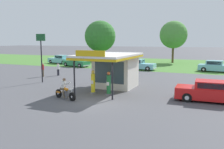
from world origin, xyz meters
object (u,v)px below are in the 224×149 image
at_px(parked_car_back_row_centre, 217,67).
at_px(parked_car_second_row_spare, 138,65).
at_px(parked_car_back_row_left, 76,62).
at_px(parked_car_back_row_centre_right, 60,60).
at_px(bystander_leaning_by_kiosk, 43,69).
at_px(bystander_standing_back_lot, 58,69).
at_px(featured_classic_sedan, 215,92).
at_px(gas_pump_nearside, 93,83).
at_px(gas_pump_offside, 109,84).
at_px(motorcycle_with_rider, 65,90).
at_px(roadside_pole_sign, 41,50).

relative_size(parked_car_back_row_centre, parked_car_second_row_spare, 1.04).
xyz_separation_m(parked_car_back_row_left, parked_car_second_row_spare, (10.82, -0.11, -0.00)).
bearing_deg(parked_car_second_row_spare, parked_car_back_row_centre_right, 168.13).
bearing_deg(bystander_leaning_by_kiosk, bystander_standing_back_lot, 54.95).
distance_m(featured_classic_sedan, parked_car_back_row_left, 26.74).
distance_m(parked_car_back_row_centre, bystander_leaning_by_kiosk, 23.22).
bearing_deg(parked_car_back_row_centre_right, gas_pump_nearside, -49.08).
relative_size(gas_pump_nearside, parked_car_back_row_centre_right, 0.34).
distance_m(gas_pump_offside, motorcycle_with_rider, 3.54).
bearing_deg(parked_car_second_row_spare, gas_pump_nearside, -85.49).
relative_size(gas_pump_offside, parked_car_back_row_centre, 0.35).
bearing_deg(featured_classic_sedan, roadside_pole_sign, 174.41).
xyz_separation_m(motorcycle_with_rider, featured_classic_sedan, (10.16, 3.57, 0.04)).
distance_m(featured_classic_sedan, bystander_leaning_by_kiosk, 19.52).
bearing_deg(motorcycle_with_rider, parked_car_back_row_left, 119.61).
relative_size(featured_classic_sedan, parked_car_second_row_spare, 1.10).
relative_size(parked_car_back_row_centre_right, bystander_leaning_by_kiosk, 3.36).
bearing_deg(parked_car_back_row_centre, gas_pump_offside, -113.13).
bearing_deg(featured_classic_sedan, bystander_leaning_by_kiosk, 166.03).
bearing_deg(parked_car_second_row_spare, featured_classic_sedan, -56.68).
xyz_separation_m(parked_car_second_row_spare, bystander_standing_back_lot, (-7.33, -9.74, 0.11)).
distance_m(motorcycle_with_rider, parked_car_back_row_centre_right, 28.43).
distance_m(gas_pump_offside, parked_car_back_row_centre_right, 27.93).
bearing_deg(gas_pump_offside, parked_car_back_row_centre, 66.87).
height_order(gas_pump_offside, bystander_leaning_by_kiosk, gas_pump_offside).
height_order(featured_classic_sedan, parked_car_second_row_spare, parked_car_second_row_spare).
relative_size(motorcycle_with_rider, parked_car_back_row_centre, 0.41).
height_order(parked_car_back_row_centre, parked_car_back_row_centre_right, parked_car_back_row_centre_right).
bearing_deg(gas_pump_offside, motorcycle_with_rider, -132.23).
bearing_deg(featured_classic_sedan, parked_car_back_row_centre_right, 144.10).
distance_m(gas_pump_nearside, parked_car_back_row_centre, 20.99).
relative_size(parked_car_second_row_spare, parked_car_back_row_centre_right, 0.91).
xyz_separation_m(parked_car_back_row_centre, parked_car_back_row_centre_right, (-27.09, 1.63, 0.01)).
bearing_deg(parked_car_back_row_left, parked_car_back_row_centre, 4.49).
xyz_separation_m(parked_car_back_row_left, parked_car_back_row_centre, (21.57, 1.69, -0.00)).
bearing_deg(gas_pump_nearside, featured_classic_sedan, 5.92).
xyz_separation_m(parked_car_back_row_left, bystander_standing_back_lot, (3.49, -9.85, 0.10)).
bearing_deg(bystander_standing_back_lot, parked_car_back_row_centre_right, 124.36).
relative_size(gas_pump_offside, bystander_leaning_by_kiosk, 1.11).
bearing_deg(roadside_pole_sign, bystander_standing_back_lot, 106.47).
relative_size(featured_classic_sedan, parked_car_back_row_centre, 1.06).
relative_size(parked_car_back_row_centre, roadside_pole_sign, 1.07).
bearing_deg(parked_car_back_row_centre, parked_car_second_row_spare, -170.49).
bearing_deg(bystander_standing_back_lot, motorcycle_with_rider, -51.95).
relative_size(motorcycle_with_rider, parked_car_second_row_spare, 0.43).
relative_size(parked_car_back_row_left, roadside_pole_sign, 1.05).
bearing_deg(gas_pump_offside, gas_pump_nearside, 180.00).
xyz_separation_m(motorcycle_with_rider, parked_car_second_row_spare, (-0.37, 19.57, 0.06)).
bearing_deg(motorcycle_with_rider, gas_pump_nearside, 69.63).
xyz_separation_m(parked_car_back_row_centre_right, bystander_leaning_by_kiosk, (7.91, -14.73, 0.18)).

